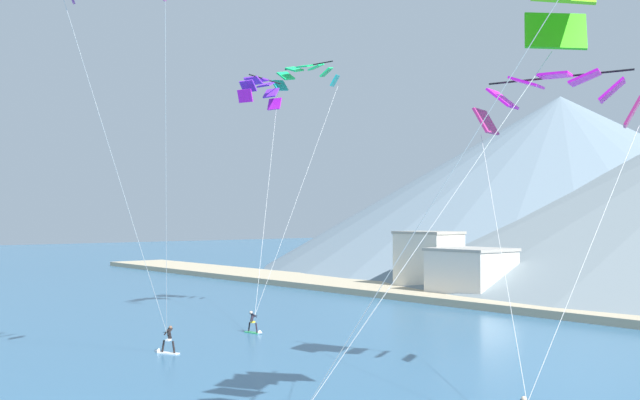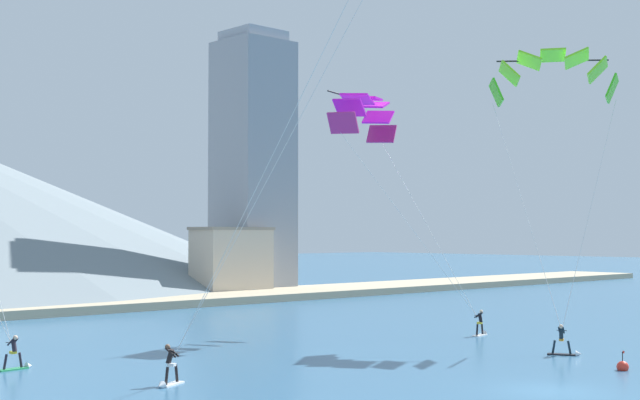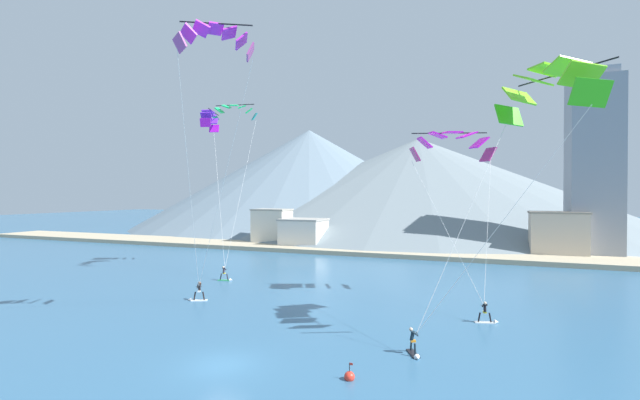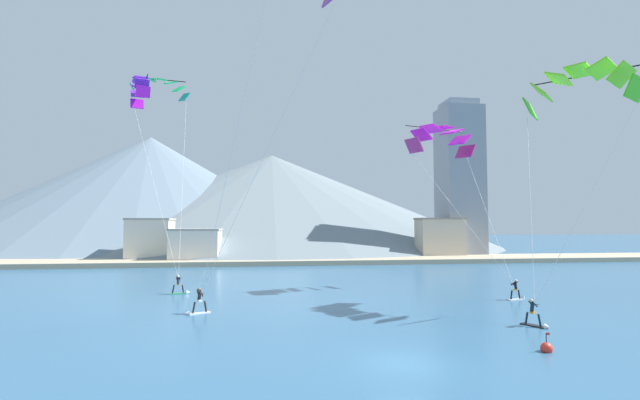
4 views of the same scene
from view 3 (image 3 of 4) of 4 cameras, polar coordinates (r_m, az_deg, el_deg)
ground_plane at (r=26.47m, az=-12.94°, el=-20.69°), size 400.00×400.00×0.00m
kitesurfer_near_lead at (r=35.58m, az=21.47°, el=-14.27°), size 1.79×0.81×1.71m
kitesurfer_near_trail at (r=27.68m, az=12.42°, el=-18.67°), size 1.12×1.74×1.70m
kitesurfer_mid_center at (r=49.81m, az=-12.45°, el=-9.90°), size 1.78×0.63×1.71m
kitesurfer_far_left at (r=41.35m, az=-16.09°, el=-12.04°), size 1.74×1.11×1.79m
parafoil_kite_near_lead at (r=41.88m, az=17.17°, el=7.31°), size 7.83×9.37×14.30m
parafoil_kite_near_trail at (r=32.25m, az=28.06°, el=13.20°), size 11.04×9.02×16.75m
parafoil_kite_mid_center at (r=58.98m, az=-11.37°, el=11.51°), size 6.72×10.01×20.46m
parafoil_kite_far_left at (r=33.21m, az=-13.77°, el=20.02°), size 8.78×8.76×20.37m
parafoil_kite_distant_high_outer at (r=55.84m, az=-14.49°, el=10.52°), size 3.05×5.11×2.27m
race_marker_buoy at (r=24.15m, az=3.95°, el=-22.44°), size 0.56×0.56×1.02m
shoreline_strip at (r=70.88m, az=9.75°, el=-6.83°), size 180.00×10.00×0.70m
shore_building_harbour_front at (r=77.46m, az=-2.18°, el=-4.46°), size 7.59×6.87×5.31m
shore_building_promenade_mid at (r=74.32m, az=29.14°, el=-4.08°), size 8.06×4.41×7.09m
shore_building_quay_east at (r=82.08m, az=-6.41°, el=-3.60°), size 6.81×5.13×6.94m
highrise_tower at (r=78.00m, az=32.65°, el=3.88°), size 7.00×7.00×28.64m
mountain_peak_west_ridge at (r=127.71m, az=12.99°, el=2.19°), size 124.26×124.26×25.94m
mountain_peak_central_summit at (r=133.27m, az=-1.45°, el=2.97°), size 103.66×103.66×29.76m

